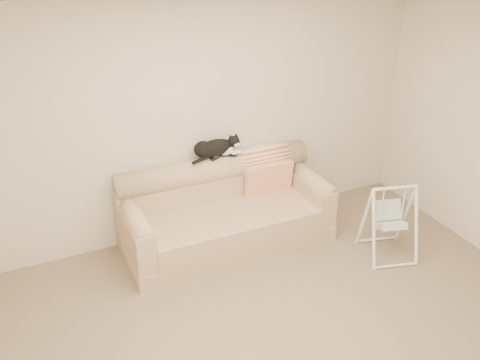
# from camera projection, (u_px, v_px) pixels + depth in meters

# --- Properties ---
(ground_plane) EXTENTS (5.00, 5.00, 0.00)m
(ground_plane) POSITION_uv_depth(u_px,v_px,m) (291.00, 337.00, 4.57)
(ground_plane) COLOR #7B6952
(ground_plane) RESTS_ON ground
(room_shell) EXTENTS (5.04, 4.04, 2.60)m
(room_shell) POSITION_uv_depth(u_px,v_px,m) (300.00, 178.00, 3.88)
(room_shell) COLOR beige
(room_shell) RESTS_ON ground
(sofa) EXTENTS (2.20, 0.93, 0.90)m
(sofa) POSITION_uv_depth(u_px,v_px,m) (224.00, 212.00, 5.75)
(sofa) COLOR tan
(sofa) RESTS_ON ground
(remote_a) EXTENTS (0.18, 0.13, 0.03)m
(remote_a) POSITION_uv_depth(u_px,v_px,m) (217.00, 157.00, 5.69)
(remote_a) COLOR black
(remote_a) RESTS_ON sofa
(remote_b) EXTENTS (0.18, 0.11, 0.02)m
(remote_b) POSITION_uv_depth(u_px,v_px,m) (229.00, 155.00, 5.73)
(remote_b) COLOR black
(remote_b) RESTS_ON sofa
(tuxedo_cat) EXTENTS (0.59, 0.26, 0.23)m
(tuxedo_cat) POSITION_uv_depth(u_px,v_px,m) (216.00, 148.00, 5.65)
(tuxedo_cat) COLOR black
(tuxedo_cat) RESTS_ON sofa
(throw_blanket) EXTENTS (0.57, 0.38, 0.58)m
(throw_blanket) POSITION_uv_depth(u_px,v_px,m) (263.00, 163.00, 5.98)
(throw_blanket) COLOR #E84C25
(throw_blanket) RESTS_ON sofa
(baby_swing) EXTENTS (0.61, 0.63, 0.81)m
(baby_swing) POSITION_uv_depth(u_px,v_px,m) (390.00, 221.00, 5.50)
(baby_swing) COLOR white
(baby_swing) RESTS_ON ground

